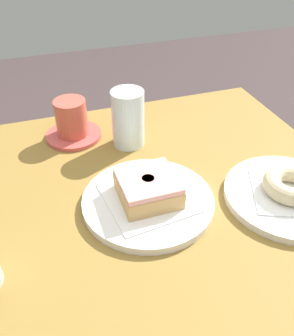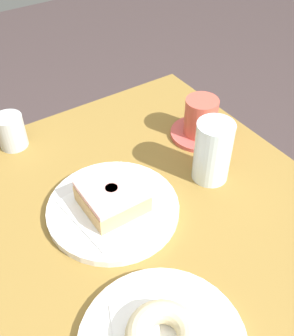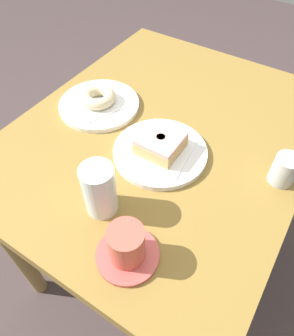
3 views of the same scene
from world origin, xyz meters
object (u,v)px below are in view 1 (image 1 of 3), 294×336
at_px(water_glass, 128,118).
at_px(coffee_cup, 72,122).
at_px(donut_sugar_ring, 291,185).
at_px(donut_glazed_square, 148,188).
at_px(plate_glazed_square, 148,201).
at_px(plate_sugar_ring, 288,196).

relative_size(water_glass, coffee_cup, 1.00).
bearing_deg(donut_sugar_ring, water_glass, -140.50).
bearing_deg(coffee_cup, donut_glazed_square, 18.17).
relative_size(plate_glazed_square, donut_glazed_square, 2.36).
height_order(donut_glazed_square, donut_sugar_ring, donut_glazed_square).
bearing_deg(plate_glazed_square, plate_sugar_ring, 74.87).
xyz_separation_m(plate_glazed_square, donut_sugar_ring, (0.07, 0.25, 0.03)).
xyz_separation_m(donut_sugar_ring, coffee_cup, (-0.34, -0.34, 0.01)).
bearing_deg(plate_sugar_ring, coffee_cup, -134.99).
bearing_deg(donut_sugar_ring, coffee_cup, -134.99).
bearing_deg(donut_glazed_square, donut_sugar_ring, 74.87).
distance_m(plate_glazed_square, donut_glazed_square, 0.03).
distance_m(donut_glazed_square, coffee_cup, 0.29).
relative_size(plate_glazed_square, plate_sugar_ring, 1.02).
relative_size(donut_glazed_square, donut_sugar_ring, 0.99).
height_order(donut_sugar_ring, coffee_cup, coffee_cup).
bearing_deg(donut_sugar_ring, donut_glazed_square, -105.13).
distance_m(plate_sugar_ring, coffee_cup, 0.48).
height_order(water_glass, coffee_cup, water_glass).
distance_m(plate_sugar_ring, water_glass, 0.36).
distance_m(plate_glazed_square, donut_sugar_ring, 0.26).
relative_size(plate_sugar_ring, donut_sugar_ring, 2.30).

